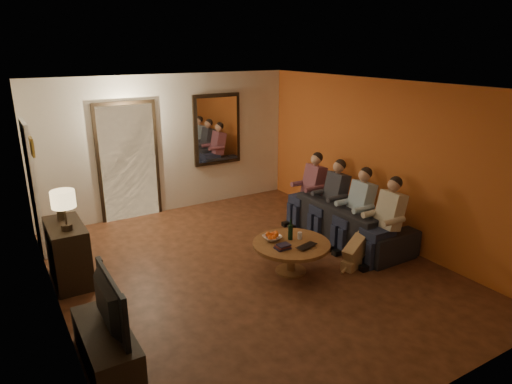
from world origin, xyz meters
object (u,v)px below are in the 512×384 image
dresser (68,253)px  table_lamp (65,210)px  tv (102,305)px  dog (356,249)px  person_b (358,212)px  laptop (309,247)px  bowl (272,238)px  tv_stand (107,347)px  person_a (386,224)px  person_d (311,191)px  coffee_table (291,257)px  person_c (333,201)px  sofa (348,220)px  wine_bottle (290,229)px

dresser → table_lamp: size_ratio=1.73×
tv → table_lamp: bearing=0.0°
dresser → dog: 4.02m
tv → person_b: (4.12, 0.82, -0.08)m
dog → laptop: bearing=157.8°
dresser → bowl: dresser is taller
tv_stand → bowl: bearing=19.0°
person_a → dog: (-0.49, 0.09, -0.32)m
person_b → dresser: bearing=164.0°
dresser → person_d: person_d is taller
tv → coffee_table: tv is taller
person_c → laptop: person_c is taller
person_c → laptop: bearing=-140.9°
table_lamp → person_d: table_lamp is taller
dresser → person_c: size_ratio=0.78×
person_c → coffee_table: bearing=-151.2°
bowl → laptop: bowl is taller
tv → person_d: 4.59m
table_lamp → laptop: size_ratio=1.64×
sofa → bowl: 1.69m
person_b → tv: bearing=-168.7°
tv → dog: (3.64, 0.31, -0.40)m
person_b → dog: (-0.49, -0.51, -0.32)m
person_a → dog: person_a is taller
wine_bottle → person_a: bearing=-21.9°
person_d → dog: person_d is taller
dog → laptop: size_ratio=1.70×
table_lamp → person_d: size_ratio=0.45×
person_a → laptop: (-1.28, 0.16, -0.14)m
laptop → sofa: bearing=14.6°
table_lamp → bowl: 2.78m
tv → laptop: bearing=-82.3°
person_d → wine_bottle: (-1.33, -1.26, 0.01)m
laptop → table_lamp: bearing=140.1°
dresser → bowl: (2.56, -1.12, 0.07)m
coffee_table → table_lamp: bearing=157.7°
sofa → wine_bottle: wine_bottle is taller
bowl → wine_bottle: 0.29m
tv_stand → person_a: person_a is taller
coffee_table → dresser: bearing=153.9°
person_c → laptop: size_ratio=3.65×
tv → person_b: 4.21m
wine_bottle → person_b: bearing=2.7°
tv → dresser: bearing=0.0°
tv → person_c: size_ratio=0.83×
tv_stand → tv: bearing=0.0°
person_b → wine_bottle: 1.34m
dresser → wine_bottle: dresser is taller
person_a → coffee_table: person_a is taller
coffee_table → bowl: bowl is taller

